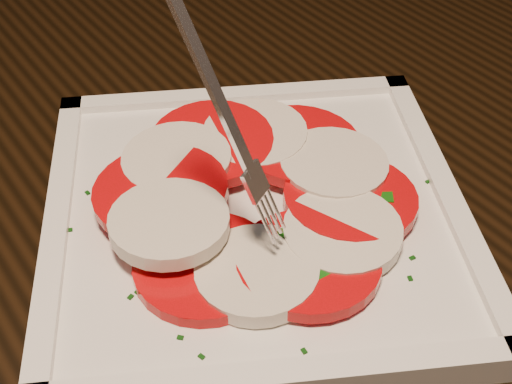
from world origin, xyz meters
name	(u,v)px	position (x,y,z in m)	size (l,w,h in m)	color
table	(180,271)	(0.28, 0.30, 0.65)	(1.29, 0.94, 0.75)	black
chair	(0,24)	(0.27, 0.99, 0.53)	(0.55, 0.55, 0.93)	black
plate	(256,218)	(0.31, 0.23, 0.76)	(0.27, 0.27, 0.01)	white
caprese_salad	(256,197)	(0.31, 0.23, 0.78)	(0.23, 0.22, 0.03)	red
fork	(214,116)	(0.28, 0.21, 0.86)	(0.03, 0.07, 0.14)	white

